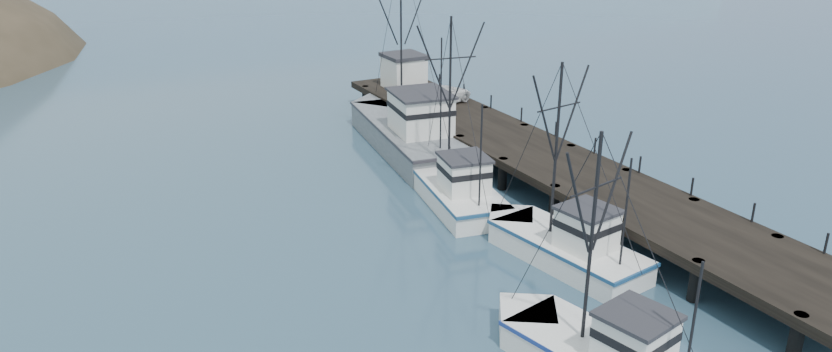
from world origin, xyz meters
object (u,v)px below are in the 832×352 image
at_px(work_vessel, 409,131).
at_px(pickup_truck, 442,94).
at_px(pier, 538,156).
at_px(trawler_far, 454,188).
at_px(pier_shed, 404,71).
at_px(trawler_near, 563,245).

height_order(work_vessel, pickup_truck, work_vessel).
distance_m(pier, trawler_far, 6.21).
bearing_deg(pier_shed, pier, -89.88).
bearing_deg(work_vessel, trawler_near, -94.24).
xyz_separation_m(trawler_near, work_vessel, (1.40, 18.89, 0.41)).
relative_size(trawler_near, trawler_far, 0.92).
xyz_separation_m(pier, trawler_near, (-5.32, -9.20, -0.87)).
xyz_separation_m(pier, pickup_truck, (0.28, 12.43, 1.02)).
distance_m(trawler_near, work_vessel, 18.95).
bearing_deg(pier, trawler_far, -178.09).
height_order(trawler_far, work_vessel, work_vessel).
height_order(work_vessel, pier_shed, work_vessel).
height_order(trawler_near, work_vessel, work_vessel).
xyz_separation_m(work_vessel, pier_shed, (3.88, 8.31, 2.19)).
bearing_deg(trawler_far, trawler_near, -84.74).
xyz_separation_m(pier, work_vessel, (-3.92, 9.69, -0.46)).
bearing_deg(pickup_truck, trawler_near, 147.52).
distance_m(trawler_far, pier_shed, 19.38).
bearing_deg(pier, pickup_truck, 88.69).
height_order(trawler_near, trawler_far, trawler_far).
xyz_separation_m(pier, pier_shed, (-0.04, 18.00, 1.73)).
xyz_separation_m(work_vessel, pickup_truck, (4.20, 2.73, 1.49)).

